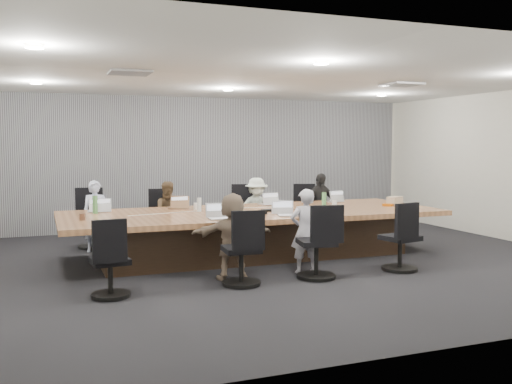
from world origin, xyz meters
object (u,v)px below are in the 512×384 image
object	(u,v)px
laptop_3	(334,201)
bottle_clear	(199,205)
chair_6	(316,248)
laptop_1	(177,208)
laptop_0	(99,211)
person_1	(170,214)
laptop_6	(289,215)
conference_table	(254,232)
mug_brown	(82,217)
chair_3	(312,214)
chair_4	(110,267)
chair_2	(250,216)
chair_0	(94,223)
bottle_green_left	(95,205)
chair_7	(400,243)
laptop_2	(268,204)
laptop_5	(220,219)
person_3	(320,205)
person_2	(256,210)
person_0	(96,216)
person_6	(305,231)
person_5	(233,236)
snack_packet	(388,205)
bottle_green_right	(324,200)
chair_5	(241,255)
canvas_bag	(395,201)
stapler	(262,212)
chair_1	(166,222)

from	to	relation	value
laptop_3	bottle_clear	bearing A→B (deg)	6.11
chair_6	laptop_1	size ratio (longest dim) A/B	2.71
laptop_0	person_1	size ratio (longest dim) A/B	0.29
chair_6	laptop_6	xyz separation A→B (m)	(0.00, 0.90, 0.34)
conference_table	mug_brown	distance (m)	2.69
conference_table	bottle_clear	size ratio (longest dim) A/B	27.23
chair_3	chair_4	world-z (taller)	chair_3
chair_4	laptop_0	xyz separation A→B (m)	(0.11, 2.50, 0.39)
chair_2	chair_0	bearing A→B (deg)	15.05
chair_3	bottle_green_left	xyz separation A→B (m)	(-4.29, -1.16, 0.47)
conference_table	chair_7	bearing A→B (deg)	-46.82
chair_2	laptop_2	world-z (taller)	chair_2
chair_6	laptop_2	world-z (taller)	chair_6
person_1	laptop_5	bearing A→B (deg)	-81.40
laptop_5	bottle_clear	distance (m)	1.03
chair_0	person_3	distance (m)	4.23
chair_2	chair_4	world-z (taller)	chair_2
person_2	laptop_3	distance (m)	1.44
bottle_clear	conference_table	bearing A→B (deg)	-14.62
person_0	laptop_3	xyz separation A→B (m)	(4.21, -0.55, 0.15)
chair_2	person_2	xyz separation A→B (m)	(0.00, -0.35, 0.16)
chair_6	person_6	xyz separation A→B (m)	(0.00, 0.35, 0.18)
chair_3	mug_brown	world-z (taller)	mug_brown
person_5	snack_packet	distance (m)	3.46
conference_table	chair_4	world-z (taller)	conference_table
bottle_green_right	chair_5	bearing A→B (deg)	-141.14
chair_6	mug_brown	bearing A→B (deg)	163.95
conference_table	mug_brown	bearing A→B (deg)	-175.79
chair_2	bottle_clear	bearing A→B (deg)	61.62
person_0	laptop_2	distance (m)	2.95
bottle_green_right	canvas_bag	distance (m)	1.38
chair_2	mug_brown	world-z (taller)	chair_2
chair_4	canvas_bag	size ratio (longest dim) A/B	2.62
chair_5	mug_brown	world-z (taller)	mug_brown
chair_6	laptop_5	world-z (taller)	chair_6
person_5	stapler	distance (m)	1.16
laptop_2	stapler	distance (m)	1.43
chair_5	bottle_green_right	distance (m)	2.67
chair_7	bottle_green_left	distance (m)	4.61
chair_4	laptop_5	xyz separation A→B (m)	(1.64, 0.90, 0.39)
chair_1	laptop_2	world-z (taller)	chair_1
person_0	laptop_0	bearing A→B (deg)	-80.64
chair_4	bottle_green_right	bearing A→B (deg)	18.00
laptop_1	bottle_green_right	bearing A→B (deg)	168.20
chair_1	laptop_1	distance (m)	0.97
chair_4	laptop_3	distance (m)	5.01
chair_3	laptop_2	world-z (taller)	chair_3
chair_4	bottle_green_left	xyz separation A→B (m)	(0.04, 2.24, 0.52)
laptop_2	bottle_green_left	size ratio (longest dim) A/B	1.08
person_5	laptop_6	bearing A→B (deg)	-142.88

